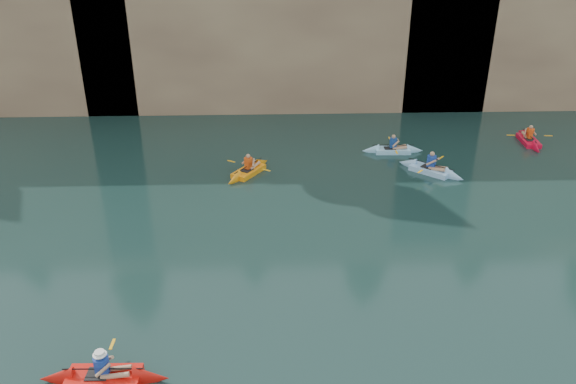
{
  "coord_description": "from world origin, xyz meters",
  "views": [
    {
      "loc": [
        0.83,
        -11.33,
        10.65
      ],
      "look_at": [
        1.4,
        4.39,
        3.0
      ],
      "focal_mm": 35.0,
      "sensor_mm": 36.0,
      "label": 1
    }
  ],
  "objects_px": {
    "main_kayaker": "(104,377)",
    "kayaker_ltblue_near": "(430,169)",
    "kayaker_orange": "(249,171)",
    "kayaker_red_far": "(529,140)"
  },
  "relations": [
    {
      "from": "kayaker_orange",
      "to": "kayaker_ltblue_near",
      "type": "distance_m",
      "value": 8.49
    },
    {
      "from": "main_kayaker",
      "to": "kayaker_red_far",
      "type": "bearing_deg",
      "value": 43.82
    },
    {
      "from": "kayaker_orange",
      "to": "kayaker_red_far",
      "type": "distance_m",
      "value": 15.13
    },
    {
      "from": "main_kayaker",
      "to": "kayaker_orange",
      "type": "relative_size",
      "value": 1.08
    },
    {
      "from": "main_kayaker",
      "to": "kayaker_red_far",
      "type": "relative_size",
      "value": 1.0
    },
    {
      "from": "main_kayaker",
      "to": "kayaker_ltblue_near",
      "type": "relative_size",
      "value": 1.11
    },
    {
      "from": "kayaker_ltblue_near",
      "to": "kayaker_red_far",
      "type": "xyz_separation_m",
      "value": [
        6.24,
        3.7,
        -0.01
      ]
    },
    {
      "from": "kayaker_ltblue_near",
      "to": "kayaker_orange",
      "type": "bearing_deg",
      "value": -139.72
    },
    {
      "from": "main_kayaker",
      "to": "kayaker_ltblue_near",
      "type": "xyz_separation_m",
      "value": [
        11.81,
        12.78,
        -0.0
      ]
    },
    {
      "from": "kayaker_orange",
      "to": "kayaker_red_far",
      "type": "height_order",
      "value": "kayaker_orange"
    }
  ]
}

